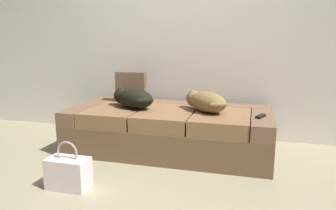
# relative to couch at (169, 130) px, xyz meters

# --- Properties ---
(ground_plane) EXTENTS (10.00, 10.00, 0.00)m
(ground_plane) POSITION_rel_couch_xyz_m (0.00, -1.03, -0.22)
(ground_plane) COLOR tan
(back_wall) EXTENTS (6.40, 0.10, 2.80)m
(back_wall) POSITION_rel_couch_xyz_m (0.00, 0.66, 1.18)
(back_wall) COLOR silver
(back_wall) RESTS_ON ground
(couch) EXTENTS (2.03, 0.96, 0.44)m
(couch) POSITION_rel_couch_xyz_m (0.00, 0.00, 0.00)
(couch) COLOR brown
(couch) RESTS_ON ground
(dog_dark) EXTENTS (0.57, 0.42, 0.20)m
(dog_dark) POSITION_rel_couch_xyz_m (-0.38, -0.05, 0.33)
(dog_dark) COLOR black
(dog_dark) RESTS_ON couch
(dog_tan) EXTENTS (0.52, 0.47, 0.20)m
(dog_tan) POSITION_rel_couch_xyz_m (0.37, -0.02, 0.32)
(dog_tan) COLOR olive
(dog_tan) RESTS_ON couch
(tv_remote) EXTENTS (0.10, 0.16, 0.02)m
(tv_remote) POSITION_rel_couch_xyz_m (0.90, -0.14, 0.23)
(tv_remote) COLOR black
(tv_remote) RESTS_ON couch
(throw_pillow) EXTENTS (0.35, 0.15, 0.34)m
(throw_pillow) POSITION_rel_couch_xyz_m (-0.53, 0.28, 0.39)
(throw_pillow) COLOR brown
(throw_pillow) RESTS_ON couch
(handbag) EXTENTS (0.32, 0.18, 0.38)m
(handbag) POSITION_rel_couch_xyz_m (-0.52, -1.05, -0.09)
(handbag) COLOR silver
(handbag) RESTS_ON ground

